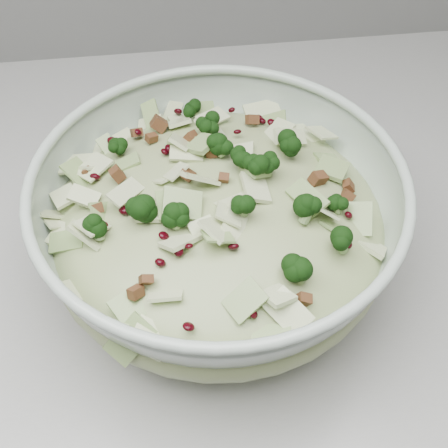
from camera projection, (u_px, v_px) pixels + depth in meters
The scene contains 3 objects.
counter at pixel (100, 404), 0.98m from camera, with size 3.60×0.60×0.90m, color #A3A39E.
mixing_bowl at pixel (219, 227), 0.54m from camera, with size 0.32×0.32×0.13m.
salad at pixel (218, 211), 0.52m from camera, with size 0.36×0.36×0.13m.
Camera 1 is at (0.14, 1.25, 1.37)m, focal length 50.00 mm.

